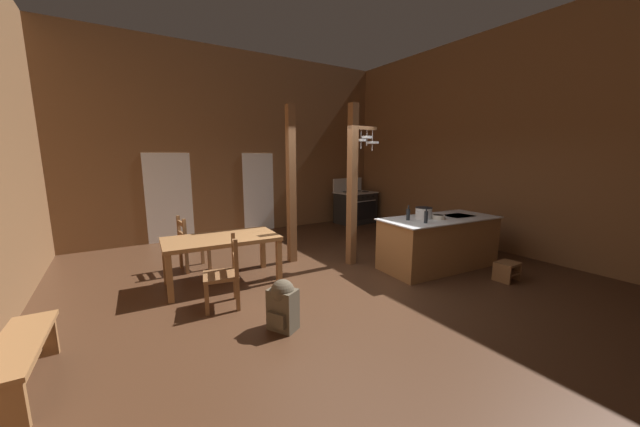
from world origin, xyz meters
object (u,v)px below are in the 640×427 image
(bench_along_left_wall, at_px, (20,358))
(stockpot_on_counter, at_px, (424,213))
(bottle_short_on_counter, at_px, (426,217))
(dining_table, at_px, (222,243))
(mixing_bowl_on_counter, at_px, (438,217))
(stove_range, at_px, (355,207))
(ladderback_chair_near_window, at_px, (225,274))
(kitchen_island, at_px, (438,242))
(bottle_tall_on_counter, at_px, (408,214))
(step_stool, at_px, (507,270))
(ladderback_chair_by_post, at_px, (191,244))
(backpack, at_px, (283,303))

(bench_along_left_wall, distance_m, stockpot_on_counter, 5.38)
(stockpot_on_counter, height_order, bottle_short_on_counter, bottle_short_on_counter)
(dining_table, bearing_deg, mixing_bowl_on_counter, -22.03)
(stove_range, relative_size, bench_along_left_wall, 1.09)
(ladderback_chair_near_window, relative_size, bench_along_left_wall, 0.79)
(kitchen_island, bearing_deg, bottle_tall_on_counter, 167.94)
(kitchen_island, distance_m, bench_along_left_wall, 5.64)
(step_stool, height_order, ladderback_chair_by_post, ladderback_chair_by_post)
(kitchen_island, bearing_deg, dining_table, 159.83)
(bench_along_left_wall, bearing_deg, bottle_tall_on_counter, 4.40)
(stove_range, relative_size, bottle_tall_on_counter, 5.09)
(mixing_bowl_on_counter, distance_m, bottle_tall_on_counter, 0.56)
(step_stool, relative_size, bench_along_left_wall, 0.31)
(mixing_bowl_on_counter, bearing_deg, kitchen_island, 28.64)
(bench_along_left_wall, xyz_separation_m, mixing_bowl_on_counter, (5.49, 0.17, 0.64))
(kitchen_island, relative_size, stove_range, 1.68)
(ladderback_chair_near_window, bearing_deg, backpack, -67.71)
(stove_range, xyz_separation_m, stockpot_on_counter, (-1.51, -3.84, 0.52))
(ladderback_chair_by_post, relative_size, bench_along_left_wall, 0.79)
(ladderback_chair_by_post, bearing_deg, kitchen_island, -30.16)
(ladderback_chair_near_window, distance_m, mixing_bowl_on_counter, 3.63)
(stove_range, distance_m, step_stool, 5.05)
(stove_range, distance_m, bottle_short_on_counter, 4.53)
(kitchen_island, relative_size, ladderback_chair_near_window, 2.34)
(bottle_short_on_counter, bearing_deg, ladderback_chair_by_post, 143.25)
(step_stool, bearing_deg, mixing_bowl_on_counter, 119.10)
(mixing_bowl_on_counter, bearing_deg, ladderback_chair_by_post, 148.06)
(stockpot_on_counter, bearing_deg, ladderback_chair_by_post, 148.96)
(kitchen_island, height_order, dining_table, kitchen_island)
(bench_along_left_wall, xyz_separation_m, stockpot_on_counter, (5.32, 0.35, 0.70))
(stove_range, height_order, mixing_bowl_on_counter, stove_range)
(kitchen_island, height_order, backpack, kitchen_island)
(bench_along_left_wall, bearing_deg, dining_table, 35.71)
(ladderback_chair_by_post, bearing_deg, ladderback_chair_near_window, -87.02)
(mixing_bowl_on_counter, bearing_deg, step_stool, -60.90)
(dining_table, xyz_separation_m, stockpot_on_counter, (3.20, -1.18, 0.35))
(ladderback_chair_near_window, bearing_deg, step_stool, -19.82)
(step_stool, relative_size, ladderback_chair_by_post, 0.39)
(bottle_short_on_counter, bearing_deg, dining_table, 153.16)
(ladderback_chair_near_window, distance_m, stockpot_on_counter, 3.45)
(stove_range, xyz_separation_m, bottle_tall_on_counter, (-1.86, -3.80, 0.52))
(kitchen_island, distance_m, stockpot_on_counter, 0.64)
(bottle_tall_on_counter, bearing_deg, stockpot_on_counter, -5.51)
(bench_along_left_wall, height_order, bottle_short_on_counter, bottle_short_on_counter)
(stove_range, distance_m, stockpot_on_counter, 4.16)
(bottle_tall_on_counter, bearing_deg, bottle_short_on_counter, -79.24)
(kitchen_island, height_order, bottle_short_on_counter, bottle_short_on_counter)
(ladderback_chair_near_window, xyz_separation_m, bottle_tall_on_counter, (3.05, -0.30, 0.55))
(backpack, xyz_separation_m, stockpot_on_counter, (3.01, 0.60, 0.69))
(stockpot_on_counter, bearing_deg, bottle_short_on_counter, -134.25)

